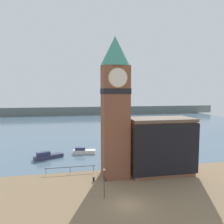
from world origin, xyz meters
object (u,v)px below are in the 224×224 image
(mooring_bollard_far, at_px, (106,179))
(boat_far, at_px, (47,156))
(lamp_post, at_px, (104,178))
(boat_near, at_px, (84,151))
(pier_building, at_px, (161,146))
(mooring_bollard_near, at_px, (94,179))
(clock_tower, at_px, (115,104))

(mooring_bollard_far, bearing_deg, boat_far, 126.59)
(mooring_bollard_far, distance_m, lamp_post, 6.35)
(boat_near, bearing_deg, pier_building, -41.39)
(boat_far, relative_size, mooring_bollard_near, 8.62)
(clock_tower, relative_size, pier_building, 2.08)
(boat_far, height_order, lamp_post, lamp_post)
(clock_tower, distance_m, boat_far, 21.30)
(pier_building, bearing_deg, clock_tower, 178.70)
(clock_tower, height_order, mooring_bollard_far, clock_tower)
(clock_tower, relative_size, mooring_bollard_far, 32.77)
(pier_building, bearing_deg, mooring_bollard_far, -169.76)
(boat_far, relative_size, mooring_bollard_far, 8.82)
(lamp_post, bearing_deg, boat_far, 115.42)
(boat_near, bearing_deg, lamp_post, -78.29)
(pier_building, distance_m, mooring_bollard_far, 11.46)
(mooring_bollard_near, relative_size, mooring_bollard_far, 1.02)
(boat_far, bearing_deg, clock_tower, -69.31)
(pier_building, height_order, boat_near, pier_building)
(clock_tower, height_order, boat_far, clock_tower)
(mooring_bollard_near, bearing_deg, clock_tower, 24.22)
(pier_building, xyz_separation_m, lamp_post, (-11.42, -7.58, -2.08))
(boat_near, xyz_separation_m, mooring_bollard_far, (2.61, -16.89, -0.17))
(pier_building, relative_size, mooring_bollard_far, 15.79)
(pier_building, relative_size, mooring_bollard_near, 15.42)
(pier_building, height_order, mooring_bollard_far, pier_building)
(boat_far, height_order, mooring_bollard_far, boat_far)
(clock_tower, distance_m, mooring_bollard_near, 12.94)
(pier_building, relative_size, boat_far, 1.79)
(mooring_bollard_near, bearing_deg, lamp_post, -82.24)
(mooring_bollard_near, distance_m, mooring_bollard_far, 1.95)
(pier_building, height_order, mooring_bollard_near, pier_building)
(boat_far, bearing_deg, pier_building, -55.87)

